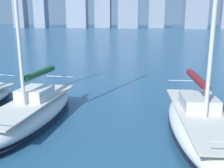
{
  "coord_description": "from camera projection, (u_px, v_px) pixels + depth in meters",
  "views": [
    {
      "loc": [
        -1.43,
        4.46,
        4.97
      ],
      "look_at": [
        -0.01,
        -6.72,
        2.2
      ],
      "focal_mm": 42.0,
      "sensor_mm": 36.0,
      "label": 1
    }
  ],
  "objects": [
    {
      "name": "sailboat_maroon",
      "position": [
        200.0,
        124.0,
        11.0
      ],
      "size": [
        2.74,
        8.35,
        9.41
      ],
      "color": "white",
      "rests_on": "ground"
    },
    {
      "name": "sailboat_forest",
      "position": [
        32.0,
        111.0,
        12.66
      ],
      "size": [
        2.92,
        7.85,
        10.88
      ],
      "color": "silver",
      "rests_on": "ground"
    }
  ]
}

